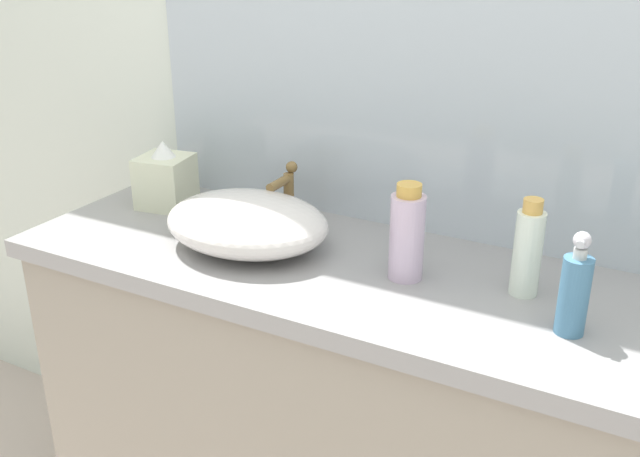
# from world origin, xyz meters

# --- Properties ---
(bathroom_wall_rear) EXTENTS (6.00, 0.06, 2.60)m
(bathroom_wall_rear) POSITION_xyz_m (0.00, 0.73, 1.30)
(bathroom_wall_rear) COLOR silver
(bathroom_wall_rear) RESTS_ON ground
(vanity_counter) EXTENTS (1.73, 0.51, 0.88)m
(vanity_counter) POSITION_xyz_m (-0.06, 0.44, 0.44)
(vanity_counter) COLOR gray
(vanity_counter) RESTS_ON ground
(sink_basin) EXTENTS (0.37, 0.30, 0.11)m
(sink_basin) POSITION_xyz_m (-0.43, 0.42, 0.94)
(sink_basin) COLOR silver
(sink_basin) RESTS_ON vanity_counter
(faucet) EXTENTS (0.03, 0.11, 0.14)m
(faucet) POSITION_xyz_m (-0.43, 0.59, 0.97)
(faucet) COLOR brown
(faucet) RESTS_ON vanity_counter
(soap_dispenser) EXTENTS (0.05, 0.05, 0.19)m
(soap_dispenser) POSITION_xyz_m (0.27, 0.38, 0.96)
(soap_dispenser) COLOR teal
(soap_dispenser) RESTS_ON vanity_counter
(lotion_bottle) EXTENTS (0.05, 0.05, 0.19)m
(lotion_bottle) POSITION_xyz_m (0.16, 0.49, 0.97)
(lotion_bottle) COLOR white
(lotion_bottle) RESTS_ON vanity_counter
(spray_can) EXTENTS (0.07, 0.07, 0.20)m
(spray_can) POSITION_xyz_m (-0.06, 0.44, 0.98)
(spray_can) COLOR #C9AFCB
(spray_can) RESTS_ON vanity_counter
(tissue_box) EXTENTS (0.14, 0.14, 0.17)m
(tissue_box) POSITION_xyz_m (-0.75, 0.53, 0.96)
(tissue_box) COLOR beige
(tissue_box) RESTS_ON vanity_counter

